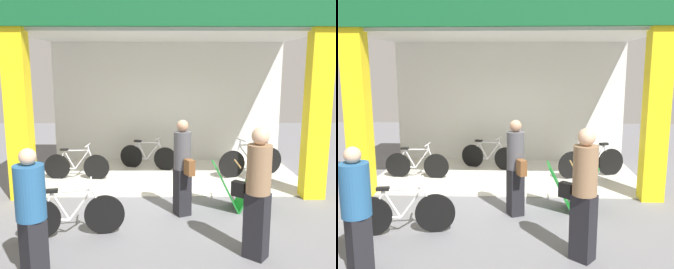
% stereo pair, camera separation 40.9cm
% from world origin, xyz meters
% --- Properties ---
extents(ground_plane, '(20.41, 20.41, 0.00)m').
position_xyz_m(ground_plane, '(0.00, 0.00, 0.00)').
color(ground_plane, slate).
rests_on(ground_plane, ground).
extents(shop_facade, '(6.41, 3.33, 4.18)m').
position_xyz_m(shop_facade, '(0.00, 1.57, 2.23)').
color(shop_facade, beige).
rests_on(shop_facade, ground).
extents(bicycle_inside_0, '(1.47, 0.55, 0.85)m').
position_xyz_m(bicycle_inside_0, '(-0.51, 2.09, 0.34)').
color(bicycle_inside_0, black).
rests_on(bicycle_inside_0, ground).
extents(bicycle_inside_1, '(1.62, 0.61, 0.93)m').
position_xyz_m(bicycle_inside_1, '(2.00, 1.46, 0.37)').
color(bicycle_inside_1, black).
rests_on(bicycle_inside_1, ground).
extents(bicycle_inside_2, '(1.52, 0.42, 0.84)m').
position_xyz_m(bicycle_inside_2, '(-2.13, 1.21, 0.33)').
color(bicycle_inside_2, black).
rests_on(bicycle_inside_2, ground).
extents(bicycle_parked_0, '(1.58, 0.44, 0.88)m').
position_xyz_m(bicycle_parked_0, '(-1.49, -1.72, 0.35)').
color(bicycle_parked_0, black).
rests_on(bicycle_parked_0, ground).
extents(sandwich_board_sign, '(0.88, 0.55, 0.88)m').
position_xyz_m(sandwich_board_sign, '(1.25, -0.61, 0.44)').
color(sandwich_board_sign, '#197226').
rests_on(sandwich_board_sign, ground).
extents(pedestrian_0, '(0.51, 0.51, 1.65)m').
position_xyz_m(pedestrian_0, '(-1.67, -2.88, 0.85)').
color(pedestrian_0, black).
rests_on(pedestrian_0, ground).
extents(pedestrian_1, '(0.40, 0.56, 1.69)m').
position_xyz_m(pedestrian_1, '(0.24, -0.88, 0.87)').
color(pedestrian_1, black).
rests_on(pedestrian_1, ground).
extents(pedestrian_3, '(0.56, 0.51, 1.81)m').
position_xyz_m(pedestrian_3, '(1.17, -2.38, 0.94)').
color(pedestrian_3, black).
rests_on(pedestrian_3, ground).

